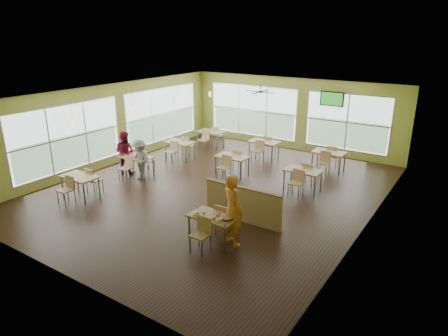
{
  "coord_description": "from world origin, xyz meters",
  "views": [
    {
      "loc": [
        7.22,
        -10.37,
        5.11
      ],
      "look_at": [
        0.79,
        -0.69,
        1.11
      ],
      "focal_mm": 32.0,
      "sensor_mm": 36.0,
      "label": 1
    }
  ],
  "objects_px": {
    "main_table": "(213,220)",
    "man_plaid": "(233,210)",
    "half_wall_divider": "(243,204)",
    "food_basket": "(227,219)"
  },
  "relations": [
    {
      "from": "half_wall_divider",
      "to": "food_basket",
      "type": "distance_m",
      "value": 1.54
    },
    {
      "from": "main_table",
      "to": "food_basket",
      "type": "bearing_deg",
      "value": -1.41
    },
    {
      "from": "main_table",
      "to": "man_plaid",
      "type": "bearing_deg",
      "value": 27.02
    },
    {
      "from": "main_table",
      "to": "food_basket",
      "type": "height_order",
      "value": "main_table"
    },
    {
      "from": "half_wall_divider",
      "to": "man_plaid",
      "type": "height_order",
      "value": "man_plaid"
    },
    {
      "from": "half_wall_divider",
      "to": "food_basket",
      "type": "height_order",
      "value": "half_wall_divider"
    },
    {
      "from": "main_table",
      "to": "food_basket",
      "type": "relative_size",
      "value": 5.69
    },
    {
      "from": "man_plaid",
      "to": "half_wall_divider",
      "type": "bearing_deg",
      "value": -50.23
    },
    {
      "from": "food_basket",
      "to": "half_wall_divider",
      "type": "bearing_deg",
      "value": 105.86
    },
    {
      "from": "main_table",
      "to": "man_plaid",
      "type": "relative_size",
      "value": 0.82
    }
  ]
}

